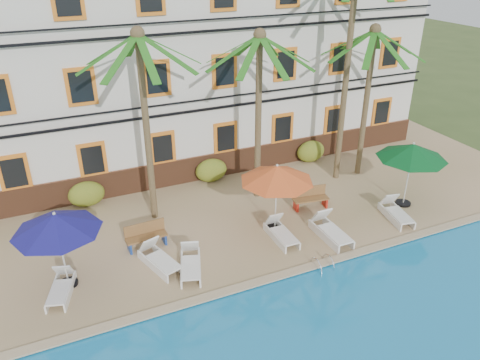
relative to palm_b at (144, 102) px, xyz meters
name	(u,v)px	position (x,y,z in m)	size (l,w,h in m)	color
ground	(263,268)	(2.63, -4.56, -5.09)	(100.00, 100.00, 0.00)	#384C23
pool_deck	(212,201)	(2.63, 0.44, -4.97)	(30.00, 12.00, 0.25)	tan
pool_coping	(275,277)	(2.63, -5.46, -4.81)	(30.00, 0.35, 0.06)	tan
hotel_building	(171,57)	(2.63, 5.43, 0.28)	(25.40, 6.44, 10.22)	silver
palm_b	(144,102)	(0.00, 0.00, 0.00)	(4.40, 4.40, 7.48)	brown
palm_c	(259,93)	(4.58, -0.07, -0.21)	(4.40, 4.40, 7.13)	brown
palm_d	(349,49)	(8.79, 0.00, 1.16)	(4.40, 4.40, 9.52)	brown
palm_e	(369,80)	(10.02, -0.03, -0.30)	(4.40, 4.40, 6.96)	brown
shrub_left	(86,194)	(-2.35, 2.04, -4.29)	(1.50, 0.90, 1.10)	#22611B
shrub_mid	(211,170)	(3.25, 2.04, -4.29)	(1.50, 0.90, 1.10)	#22611B
shrub_right	(311,151)	(8.63, 2.04, -4.29)	(1.50, 0.90, 1.10)	#22611B
umbrella_blue	(56,223)	(-3.68, -2.99, -2.50)	(2.75, 2.75, 2.74)	black
umbrella_red	(277,174)	(4.03, -2.80, -2.46)	(2.79, 2.79, 2.79)	black
umbrella_green	(412,152)	(9.94, -3.33, -2.40)	(2.86, 2.86, 2.85)	black
lounger_a	(61,287)	(-3.92, -3.40, -4.58)	(1.10, 1.81, 0.81)	white
lounger_b	(159,259)	(-0.70, -3.25, -4.55)	(1.21, 2.02, 0.90)	white
lounger_c	(191,263)	(0.21, -3.91, -4.56)	(1.22, 1.99, 0.88)	white
lounger_d	(281,232)	(3.91, -3.50, -4.57)	(0.66, 1.81, 0.85)	white
lounger_e	(330,230)	(5.66, -4.17, -4.53)	(0.73, 2.03, 0.96)	white
lounger_f	(396,212)	(8.85, -4.10, -4.56)	(1.01, 1.94, 0.87)	white
bench_left	(146,235)	(-0.81, -1.89, -4.37)	(1.52, 0.54, 0.93)	olive
bench_right	(310,197)	(6.16, -1.91, -4.37)	(1.56, 0.71, 0.93)	olive
pool_ladder	(322,266)	(4.43, -5.56, -4.84)	(0.54, 0.74, 0.74)	silver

